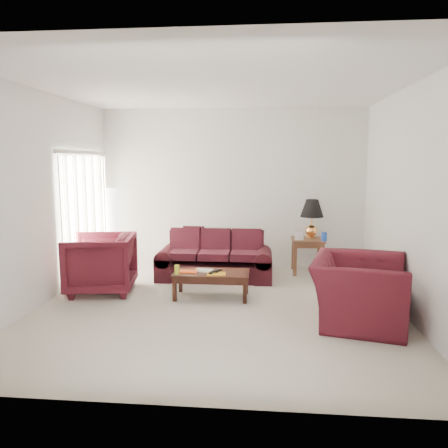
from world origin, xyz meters
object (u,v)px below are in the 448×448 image
object	(u,v)px
coffee_table	(211,285)
floor_lamp	(113,228)
end_table	(307,256)
armchair_left	(101,263)
armchair_right	(359,291)
sofa	(215,256)

from	to	relation	value
coffee_table	floor_lamp	bearing A→B (deg)	153.16
end_table	armchair_left	xyz separation A→B (m)	(-3.29, -1.50, 0.14)
end_table	armchair_left	distance (m)	3.62
end_table	armchair_right	bearing A→B (deg)	-80.52
end_table	armchair_left	world-z (taller)	armchair_left
sofa	armchair_left	distance (m)	1.91
end_table	floor_lamp	bearing A→B (deg)	-179.23
coffee_table	sofa	bearing A→B (deg)	104.12
armchair_left	armchair_right	bearing A→B (deg)	66.73
sofa	floor_lamp	world-z (taller)	floor_lamp
armchair_left	coffee_table	distance (m)	1.76
floor_lamp	armchair_left	bearing A→B (deg)	-77.93
floor_lamp	coffee_table	size ratio (longest dim) A/B	1.39
floor_lamp	armchair_right	size ratio (longest dim) A/B	1.22
end_table	floor_lamp	distance (m)	3.63
sofa	armchair_right	bearing A→B (deg)	-45.86
sofa	floor_lamp	distance (m)	2.07
sofa	end_table	size ratio (longest dim) A/B	3.10
end_table	floor_lamp	world-z (taller)	floor_lamp
armchair_right	coffee_table	distance (m)	2.14
sofa	end_table	bearing A→B (deg)	15.74
sofa	armchair_left	xyz separation A→B (m)	(-1.67, -0.94, 0.05)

